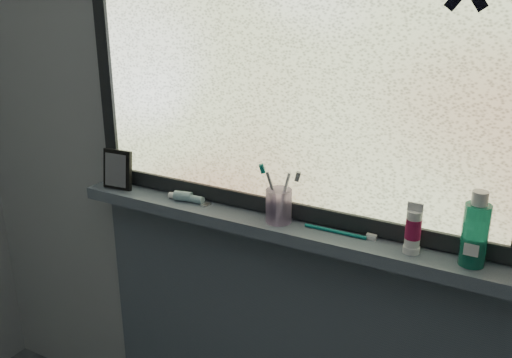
{
  "coord_description": "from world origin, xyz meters",
  "views": [
    {
      "loc": [
        0.65,
        -0.22,
        1.74
      ],
      "look_at": [
        -0.05,
        1.05,
        1.22
      ],
      "focal_mm": 40.0,
      "sensor_mm": 36.0,
      "label": 1
    }
  ],
  "objects_px": {
    "toothbrush_cup": "(279,206)",
    "cream_tube": "(414,226)",
    "mouthwash_bottle": "(476,229)",
    "vanity_mirror": "(118,169)"
  },
  "relations": [
    {
      "from": "vanity_mirror",
      "to": "toothbrush_cup",
      "type": "height_order",
      "value": "vanity_mirror"
    },
    {
      "from": "cream_tube",
      "to": "vanity_mirror",
      "type": "bearing_deg",
      "value": -179.68
    },
    {
      "from": "mouthwash_bottle",
      "to": "cream_tube",
      "type": "distance_m",
      "value": 0.16
    },
    {
      "from": "toothbrush_cup",
      "to": "mouthwash_bottle",
      "type": "height_order",
      "value": "mouthwash_bottle"
    },
    {
      "from": "mouthwash_bottle",
      "to": "cream_tube",
      "type": "bearing_deg",
      "value": -176.93
    },
    {
      "from": "vanity_mirror",
      "to": "cream_tube",
      "type": "xyz_separation_m",
      "value": [
        1.05,
        0.01,
        0.01
      ]
    },
    {
      "from": "mouthwash_bottle",
      "to": "vanity_mirror",
      "type": "bearing_deg",
      "value": -179.32
    },
    {
      "from": "toothbrush_cup",
      "to": "cream_tube",
      "type": "xyz_separation_m",
      "value": [
        0.41,
        -0.01,
        0.03
      ]
    },
    {
      "from": "toothbrush_cup",
      "to": "vanity_mirror",
      "type": "bearing_deg",
      "value": -178.71
    },
    {
      "from": "toothbrush_cup",
      "to": "cream_tube",
      "type": "bearing_deg",
      "value": -1.16
    }
  ]
}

